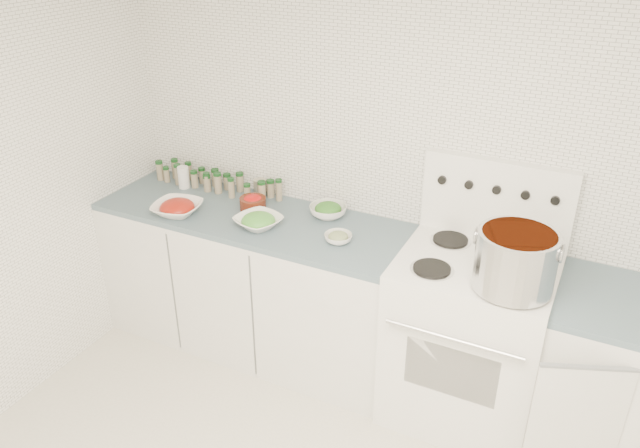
# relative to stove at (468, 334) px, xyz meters

# --- Properties ---
(room_walls) EXTENTS (3.54, 3.04, 2.52)m
(room_walls) POSITION_rel_stove_xyz_m (-0.48, -1.19, 1.06)
(room_walls) COLOR white
(room_walls) RESTS_ON ground
(counter_left) EXTENTS (1.85, 0.62, 0.90)m
(counter_left) POSITION_rel_stove_xyz_m (-1.30, 0.00, -0.05)
(counter_left) COLOR white
(counter_left) RESTS_ON ground
(stove) EXTENTS (0.76, 0.70, 1.36)m
(stove) POSITION_rel_stove_xyz_m (0.00, 0.00, 0.00)
(stove) COLOR white
(stove) RESTS_ON ground
(counter_right) EXTENTS (0.89, 0.78, 0.90)m
(counter_right) POSITION_rel_stove_xyz_m (0.82, 0.00, -0.05)
(counter_right) COLOR white
(counter_right) RESTS_ON ground
(stock_pot) EXTENTS (0.38, 0.36, 0.27)m
(stock_pot) POSITION_rel_stove_xyz_m (0.19, -0.17, 0.60)
(stock_pot) COLOR silver
(stock_pot) RESTS_ON stove
(bowl_tomato) EXTENTS (0.31, 0.31, 0.09)m
(bowl_tomato) POSITION_rel_stove_xyz_m (-1.69, -0.18, 0.44)
(bowl_tomato) COLOR white
(bowl_tomato) RESTS_ON counter_left
(bowl_snowpea) EXTENTS (0.31, 0.31, 0.08)m
(bowl_snowpea) POSITION_rel_stove_xyz_m (-1.19, -0.11, 0.44)
(bowl_snowpea) COLOR white
(bowl_snowpea) RESTS_ON counter_left
(bowl_broccoli) EXTENTS (0.22, 0.22, 0.09)m
(bowl_broccoli) POSITION_rel_stove_xyz_m (-0.90, 0.18, 0.44)
(bowl_broccoli) COLOR white
(bowl_broccoli) RESTS_ON counter_left
(bowl_zucchini) EXTENTS (0.15, 0.15, 0.06)m
(bowl_zucchini) POSITION_rel_stove_xyz_m (-0.72, -0.07, 0.43)
(bowl_zucchini) COLOR white
(bowl_zucchini) RESTS_ON counter_left
(bowl_pepper) EXTENTS (0.15, 0.15, 0.09)m
(bowl_pepper) POSITION_rel_stove_xyz_m (-1.33, 0.06, 0.45)
(bowl_pepper) COLOR #511B0D
(bowl_pepper) RESTS_ON counter_left
(salt_canister) EXTENTS (0.08, 0.08, 0.14)m
(salt_canister) POSITION_rel_stove_xyz_m (-1.88, 0.14, 0.47)
(salt_canister) COLOR white
(salt_canister) RESTS_ON counter_left
(tin_can) EXTENTS (0.08, 0.08, 0.10)m
(tin_can) POSITION_rel_stove_xyz_m (-1.40, 0.26, 0.45)
(tin_can) COLOR #B1AA96
(tin_can) RESTS_ON counter_left
(spice_cluster) EXTENTS (0.88, 0.16, 0.14)m
(spice_cluster) POSITION_rel_stove_xyz_m (-1.69, 0.21, 0.47)
(spice_cluster) COLOR gray
(spice_cluster) RESTS_ON counter_left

